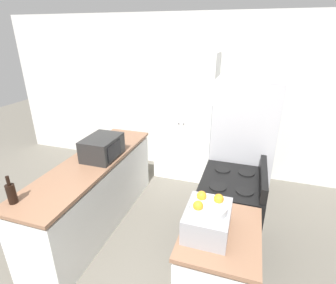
% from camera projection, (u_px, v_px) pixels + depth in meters
% --- Properties ---
extents(wall_back, '(7.00, 0.06, 2.60)m').
position_uv_depth(wall_back, '(194.00, 97.00, 4.37)').
color(wall_back, silver).
rests_on(wall_back, ground_plane).
extents(counter_left, '(0.60, 2.20, 0.89)m').
position_uv_depth(counter_left, '(95.00, 194.00, 3.29)').
color(counter_left, silver).
rests_on(counter_left, ground_plane).
extents(counter_right, '(0.60, 0.77, 0.89)m').
position_uv_depth(counter_right, '(217.00, 274.00, 2.20)').
color(counter_right, silver).
rests_on(counter_right, ground_plane).
extents(pantry_cabinet, '(0.94, 0.52, 2.04)m').
position_uv_depth(pantry_cabinet, '(185.00, 118.00, 4.24)').
color(pantry_cabinet, white).
rests_on(pantry_cabinet, ground_plane).
extents(stove, '(0.66, 0.78, 1.05)m').
position_uv_depth(stove, '(229.00, 214.00, 2.89)').
color(stove, black).
rests_on(stove, ground_plane).
extents(refrigerator, '(0.76, 0.69, 1.82)m').
position_uv_depth(refrigerator, '(242.00, 149.00, 3.38)').
color(refrigerator, '#B7B7BC').
rests_on(refrigerator, ground_plane).
extents(microwave, '(0.37, 0.49, 0.26)m').
position_uv_depth(microwave, '(102.00, 147.00, 3.16)').
color(microwave, black).
rests_on(microwave, counter_left).
extents(wine_bottle, '(0.08, 0.08, 0.27)m').
position_uv_depth(wine_bottle, '(11.00, 193.00, 2.32)').
color(wine_bottle, black).
rests_on(wine_bottle, counter_left).
extents(toaster_oven, '(0.34, 0.41, 0.20)m').
position_uv_depth(toaster_oven, '(207.00, 220.00, 1.98)').
color(toaster_oven, '#939399').
rests_on(toaster_oven, counter_right).
extents(fruit_bowl, '(0.28, 0.28, 0.11)m').
position_uv_depth(fruit_bowl, '(208.00, 205.00, 1.93)').
color(fruit_bowl, silver).
rests_on(fruit_bowl, toaster_oven).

